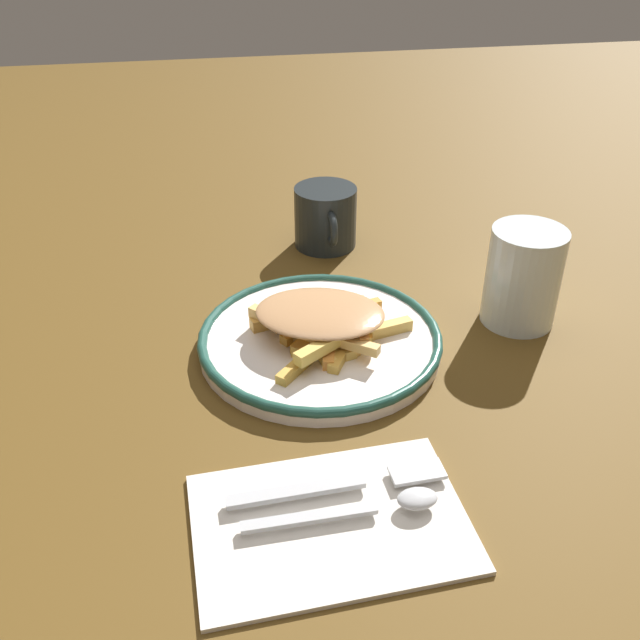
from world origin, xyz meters
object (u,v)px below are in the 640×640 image
spoon (375,506)px  coffee_mug (326,217)px  water_glass (523,277)px  plate (320,340)px  fork (339,485)px  fries_heap (322,325)px  napkin (330,520)px

spoon → coffee_mug: 0.46m
water_glass → spoon: bearing=-41.6°
spoon → water_glass: bearing=138.4°
plate → fork: size_ratio=1.41×
fries_heap → coffee_mug: bearing=168.9°
water_glass → plate: bearing=-85.7°
plate → coffee_mug: size_ratio=2.38×
plate → water_glass: (-0.02, 0.22, 0.04)m
napkin → spoon: 0.04m
plate → water_glass: bearing=94.3°
fork → coffee_mug: 0.44m
water_glass → coffee_mug: (-0.21, -0.17, -0.01)m
plate → spoon: size_ratio=1.64×
fries_heap → coffee_mug: size_ratio=1.69×
fries_heap → coffee_mug: coffee_mug is taller
plate → water_glass: size_ratio=2.33×
plate → spoon: (0.23, 0.00, 0.00)m
plate → coffee_mug: bearing=168.3°
fries_heap → napkin: size_ratio=0.86×
napkin → spoon: spoon is taller
water_glass → coffee_mug: bearing=-140.8°
napkin → plate: bearing=172.0°
spoon → coffee_mug: coffee_mug is taller
spoon → fork: bearing=-140.8°
water_glass → napkin: bearing=-45.7°
plate → napkin: bearing=-8.0°
fries_heap → fork: 0.20m
coffee_mug → plate: bearing=-11.7°
napkin → spoon: bearing=91.3°
fries_heap → coffee_mug: (-0.23, 0.05, 0.01)m
fries_heap → water_glass: (-0.02, 0.22, 0.02)m
fork → spoon: (0.03, 0.02, 0.00)m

